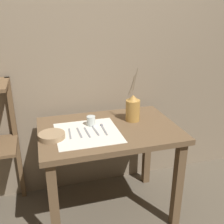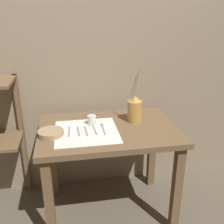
# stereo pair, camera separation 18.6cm
# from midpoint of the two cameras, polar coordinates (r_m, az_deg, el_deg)

# --- Properties ---
(ground_plane) EXTENTS (12.00, 12.00, 0.00)m
(ground_plane) POSITION_cam_midpoint_polar(r_m,az_deg,el_deg) (2.31, 1.81, -20.50)
(ground_plane) COLOR brown
(stone_wall_back) EXTENTS (7.00, 0.06, 2.40)m
(stone_wall_back) POSITION_cam_midpoint_polar(r_m,az_deg,el_deg) (2.19, -0.26, 12.35)
(stone_wall_back) COLOR gray
(stone_wall_back) RESTS_ON ground_plane
(wooden_table) EXTENTS (1.00, 0.68, 0.75)m
(wooden_table) POSITION_cam_midpoint_polar(r_m,az_deg,el_deg) (1.95, 2.02, -6.70)
(wooden_table) COLOR brown
(wooden_table) RESTS_ON ground_plane
(linen_cloth) EXTENTS (0.44, 0.43, 0.00)m
(linen_cloth) POSITION_cam_midpoint_polar(r_m,az_deg,el_deg) (1.84, -2.68, -4.35)
(linen_cloth) COLOR silver
(linen_cloth) RESTS_ON wooden_table
(pitcher_with_flowers) EXTENTS (0.11, 0.11, 0.41)m
(pitcher_with_flowers) POSITION_cam_midpoint_polar(r_m,az_deg,el_deg) (1.99, 7.64, 0.47)
(pitcher_with_flowers) COLOR #B7843D
(pitcher_with_flowers) RESTS_ON wooden_table
(wooden_bowl) EXTENTS (0.17, 0.17, 0.04)m
(wooden_bowl) POSITION_cam_midpoint_polar(r_m,az_deg,el_deg) (1.80, -10.34, -4.59)
(wooden_bowl) COLOR #9E7F5B
(wooden_bowl) RESTS_ON wooden_table
(glass_tumbler_near) EXTENTS (0.06, 0.06, 0.07)m
(glass_tumbler_near) POSITION_cam_midpoint_polar(r_m,az_deg,el_deg) (1.93, -1.69, -1.80)
(glass_tumbler_near) COLOR silver
(glass_tumbler_near) RESTS_ON wooden_table
(fork_inner) EXTENTS (0.02, 0.16, 0.00)m
(fork_inner) POSITION_cam_midpoint_polar(r_m,az_deg,el_deg) (1.84, -6.48, -4.33)
(fork_inner) COLOR gray
(fork_inner) RESTS_ON wooden_table
(knife_center) EXTENTS (0.02, 0.16, 0.00)m
(knife_center) POSITION_cam_midpoint_polar(r_m,az_deg,el_deg) (1.84, -4.46, -4.24)
(knife_center) COLOR gray
(knife_center) RESTS_ON wooden_table
(fork_outer) EXTENTS (0.02, 0.16, 0.00)m
(fork_outer) POSITION_cam_midpoint_polar(r_m,az_deg,el_deg) (1.84, -2.78, -4.24)
(fork_outer) COLOR gray
(fork_outer) RESTS_ON wooden_table
(spoon_outer) EXTENTS (0.03, 0.17, 0.02)m
(spoon_outer) POSITION_cam_midpoint_polar(r_m,az_deg,el_deg) (1.90, -1.31, -3.25)
(spoon_outer) COLOR gray
(spoon_outer) RESTS_ON wooden_table
(spoon_inner) EXTENTS (0.02, 0.17, 0.02)m
(spoon_inner) POSITION_cam_midpoint_polar(r_m,az_deg,el_deg) (1.90, 0.72, -3.22)
(spoon_inner) COLOR gray
(spoon_inner) RESTS_ON wooden_table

